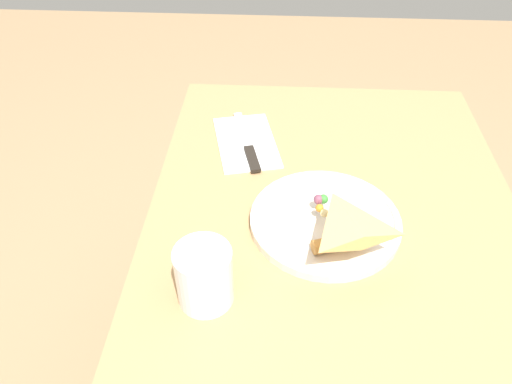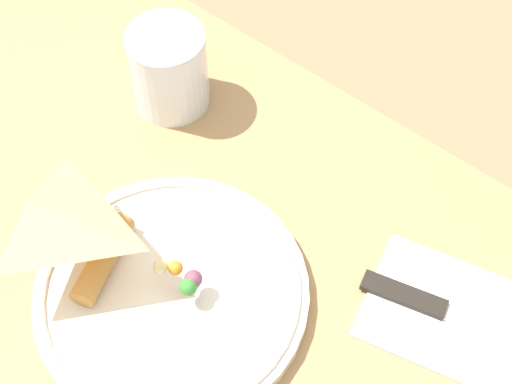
{
  "view_description": "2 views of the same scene",
  "coord_description": "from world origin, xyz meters",
  "px_view_note": "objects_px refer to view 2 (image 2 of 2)",
  "views": [
    {
      "loc": [
        -0.48,
        0.1,
        1.36
      ],
      "look_at": [
        0.16,
        0.14,
        0.81
      ],
      "focal_mm": 35.0,
      "sensor_mm": 36.0,
      "label": 1
    },
    {
      "loc": [
        0.4,
        -0.18,
        1.43
      ],
      "look_at": [
        0.14,
        0.14,
        0.8
      ],
      "focal_mm": 55.0,
      "sensor_mm": 36.0,
      "label": 2
    }
  ],
  "objects_px": {
    "dining_table": "(79,287)",
    "plate_pizza": "(168,291)",
    "milk_glass": "(169,70)",
    "napkin_folded": "(472,324)",
    "butter_knife": "(460,317)"
  },
  "relations": [
    {
      "from": "plate_pizza",
      "to": "butter_knife",
      "type": "relative_size",
      "value": 1.19
    },
    {
      "from": "plate_pizza",
      "to": "milk_glass",
      "type": "bearing_deg",
      "value": 131.15
    },
    {
      "from": "plate_pizza",
      "to": "napkin_folded",
      "type": "relative_size",
      "value": 1.18
    },
    {
      "from": "dining_table",
      "to": "milk_glass",
      "type": "xyz_separation_m",
      "value": [
        -0.03,
        0.2,
        0.17
      ]
    },
    {
      "from": "milk_glass",
      "to": "plate_pizza",
      "type": "bearing_deg",
      "value": -48.85
    },
    {
      "from": "dining_table",
      "to": "plate_pizza",
      "type": "xyz_separation_m",
      "value": [
        0.13,
        0.02,
        0.13
      ]
    },
    {
      "from": "milk_glass",
      "to": "butter_knife",
      "type": "distance_m",
      "value": 0.39
    },
    {
      "from": "napkin_folded",
      "to": "dining_table",
      "type": "bearing_deg",
      "value": -155.22
    },
    {
      "from": "milk_glass",
      "to": "napkin_folded",
      "type": "relative_size",
      "value": 0.45
    },
    {
      "from": "butter_knife",
      "to": "dining_table",
      "type": "bearing_deg",
      "value": -169.68
    },
    {
      "from": "plate_pizza",
      "to": "butter_knife",
      "type": "distance_m",
      "value": 0.27
    },
    {
      "from": "milk_glass",
      "to": "napkin_folded",
      "type": "distance_m",
      "value": 0.4
    },
    {
      "from": "dining_table",
      "to": "plate_pizza",
      "type": "relative_size",
      "value": 4.78
    },
    {
      "from": "plate_pizza",
      "to": "milk_glass",
      "type": "height_order",
      "value": "milk_glass"
    },
    {
      "from": "dining_table",
      "to": "milk_glass",
      "type": "relative_size",
      "value": 12.64
    }
  ]
}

